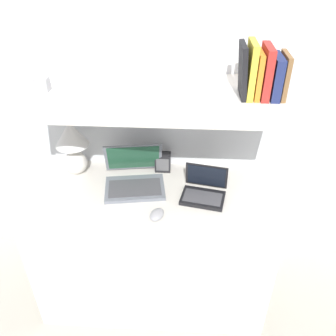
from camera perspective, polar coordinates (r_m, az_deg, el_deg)
name	(u,v)px	position (r m, az deg, el deg)	size (l,w,h in m)	color
ground_plane	(151,330)	(2.34, -2.81, -24.50)	(12.00, 12.00, 0.00)	#B2AD9E
wall_back	(158,93)	(2.11, -1.69, 11.86)	(6.00, 0.05, 2.40)	silver
desk	(154,244)	(2.24, -2.21, -12.07)	(1.31, 0.67, 0.76)	silver
back_riser	(158,175)	(2.33, -1.56, -1.08)	(1.31, 0.04, 1.31)	silver
shelf	(151,96)	(1.76, -2.67, 11.44)	(1.31, 0.60, 0.03)	silver
table_lamp	(72,143)	(2.14, -15.08, 3.84)	(0.19, 0.19, 0.34)	white
laptop_large	(134,178)	(2.05, -5.41, -1.62)	(0.38, 0.36, 0.22)	slate
laptop_small	(204,191)	(1.97, 5.79, -3.64)	(0.27, 0.23, 0.17)	black
computer_mouse	(157,215)	(1.84, -1.80, -7.47)	(0.10, 0.12, 0.04)	#99999E
router_box	(163,162)	(2.16, -0.84, 0.98)	(0.09, 0.07, 0.12)	black
book_brown	(284,76)	(1.77, 18.05, 13.90)	(0.02, 0.16, 0.20)	brown
book_navy	(275,76)	(1.76, 16.81, 13.88)	(0.04, 0.18, 0.19)	navy
book_red	(266,72)	(1.74, 15.40, 14.65)	(0.04, 0.18, 0.24)	#A82823
book_orange	(257,74)	(1.74, 14.13, 14.38)	(0.02, 0.16, 0.21)	orange
book_yellow	(251,70)	(1.73, 13.12, 15.11)	(0.03, 0.17, 0.25)	gold
book_black	(243,71)	(1.72, 11.90, 15.04)	(0.04, 0.17, 0.24)	black
shelf_gadget	(42,84)	(1.87, -19.54, 12.51)	(0.07, 0.05, 0.07)	#99999E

